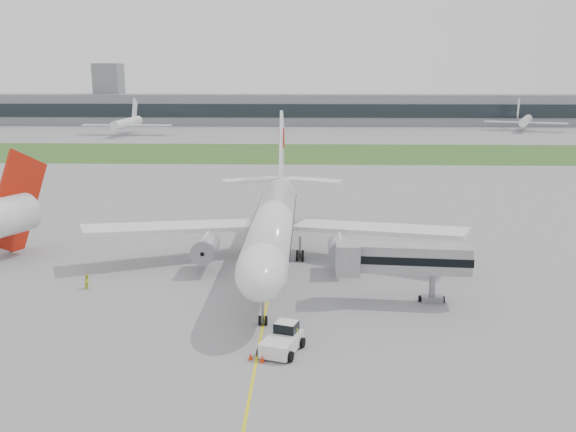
{
  "coord_description": "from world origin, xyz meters",
  "views": [
    {
      "loc": [
        4.27,
        -72.28,
        23.42
      ],
      "look_at": [
        1.83,
        2.0,
        6.87
      ],
      "focal_mm": 40.0,
      "sensor_mm": 36.0,
      "label": 1
    }
  ],
  "objects_px": {
    "pushback_tug": "(283,339)",
    "ground_crew_near": "(296,338)",
    "airliner": "(274,220)",
    "jet_bridge": "(398,259)"
  },
  "relations": [
    {
      "from": "pushback_tug",
      "to": "ground_crew_near",
      "type": "xyz_separation_m",
      "value": [
        1.11,
        0.78,
        -0.18
      ]
    },
    {
      "from": "airliner",
      "to": "jet_bridge",
      "type": "bearing_deg",
      "value": -44.38
    },
    {
      "from": "pushback_tug",
      "to": "airliner",
      "type": "bearing_deg",
      "value": 113.03
    },
    {
      "from": "ground_crew_near",
      "to": "airliner",
      "type": "bearing_deg",
      "value": -111.76
    },
    {
      "from": "jet_bridge",
      "to": "ground_crew_near",
      "type": "distance_m",
      "value": 15.98
    },
    {
      "from": "airliner",
      "to": "jet_bridge",
      "type": "height_order",
      "value": "airliner"
    },
    {
      "from": "airliner",
      "to": "ground_crew_near",
      "type": "distance_m",
      "value": 25.5
    },
    {
      "from": "pushback_tug",
      "to": "jet_bridge",
      "type": "distance_m",
      "value": 17.22
    },
    {
      "from": "airliner",
      "to": "ground_crew_near",
      "type": "bearing_deg",
      "value": -82.56
    },
    {
      "from": "jet_bridge",
      "to": "ground_crew_near",
      "type": "xyz_separation_m",
      "value": [
        -10.32,
        -11.57,
        -3.86
      ]
    }
  ]
}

